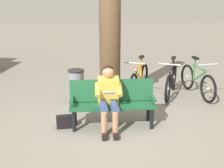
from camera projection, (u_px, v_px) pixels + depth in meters
name	position (u px, v px, depth m)	size (l,w,h in m)	color
ground_plane	(116.00, 130.00, 5.39)	(40.00, 40.00, 0.00)	slate
bench	(112.00, 100.00, 5.49)	(1.62, 0.54, 0.87)	#194C2D
person_reading	(109.00, 95.00, 5.28)	(0.50, 0.78, 1.20)	gold
handbag	(65.00, 122.00, 5.46)	(0.30, 0.14, 0.24)	black
tree_trunk	(110.00, 13.00, 6.15)	(0.47, 0.47, 4.07)	#4C3823
litter_bin	(77.00, 88.00, 6.45)	(0.36, 0.36, 0.83)	slate
bicycle_purple	(197.00, 81.00, 7.13)	(0.51, 1.66, 0.94)	black
bicycle_orange	(171.00, 81.00, 7.13)	(0.71, 1.59, 0.94)	black
bicycle_red	(139.00, 80.00, 7.24)	(0.73, 1.58, 0.94)	black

